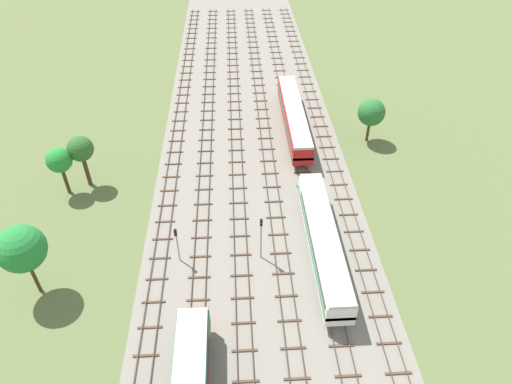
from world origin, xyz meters
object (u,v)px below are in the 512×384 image
(signal_post_near, at_px, (177,240))
(signal_post_nearest, at_px, (261,234))
(diesel_railcar_centre_right_near, at_px, (323,240))
(passenger_coach_centre_right_mid, at_px, (294,116))

(signal_post_near, bearing_deg, signal_post_nearest, -0.38)
(signal_post_nearest, distance_m, signal_post_near, 9.09)
(signal_post_nearest, xyz_separation_m, signal_post_near, (-9.07, 0.06, -0.60))
(diesel_railcar_centre_right_near, height_order, signal_post_near, signal_post_near)
(passenger_coach_centre_right_mid, bearing_deg, diesel_railcar_centre_right_near, -90.00)
(diesel_railcar_centre_right_near, height_order, signal_post_nearest, signal_post_nearest)
(diesel_railcar_centre_right_near, distance_m, passenger_coach_centre_right_mid, 26.74)
(signal_post_nearest, bearing_deg, signal_post_near, 179.62)
(signal_post_nearest, height_order, signal_post_near, signal_post_nearest)
(diesel_railcar_centre_right_near, distance_m, signal_post_near, 15.88)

